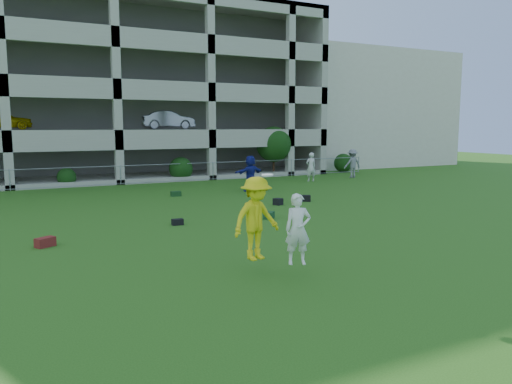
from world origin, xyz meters
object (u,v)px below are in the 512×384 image
bystander_e (311,167)px  bystander_f (352,163)px  bystander_d (250,173)px  parking_garage (93,92)px  crate_d (278,202)px  frisbee_contest (263,220)px  stucco_building (342,110)px

bystander_e → bystander_f: bearing=-164.5°
bystander_d → parking_garage: bearing=-82.4°
bystander_f → crate_d: (-10.50, -8.14, -0.82)m
bystander_d → bystander_e: bearing=-168.5°
parking_garage → frisbee_contest: bearing=-91.8°
bystander_d → crate_d: bystander_d is taller
stucco_building → crate_d: (-18.35, -20.02, -4.85)m
stucco_building → frisbee_contest: 37.86m
bystander_e → bystander_d: bearing=30.3°
stucco_building → crate_d: size_ratio=45.71×
bystander_e → parking_garage: size_ratio=0.06×
bystander_d → crate_d: 5.03m
stucco_building → bystander_e: bearing=-133.0°
bystander_d → parking_garage: parking_garage is taller
stucco_building → frisbee_contest: (-23.93, -29.11, -3.67)m
crate_d → frisbee_contest: size_ratio=0.17×
stucco_building → bystander_d: size_ratio=8.20×
bystander_e → crate_d: size_ratio=5.27×
bystander_e → stucco_building: bearing=-127.5°
stucco_building → parking_garage: parking_garage is taller
stucco_building → parking_garage: (-23.00, -0.30, 1.01)m
stucco_building → crate_d: 27.59m
bystander_d → crate_d: bearing=64.8°
bystander_e → frisbee_contest: 20.57m
frisbee_contest → bystander_d: bearing=64.7°
parking_garage → bystander_f: bearing=-37.4°
bystander_d → parking_garage: size_ratio=0.07×
bystander_d → bystander_f: size_ratio=1.00×
bystander_d → bystander_f: bearing=-174.2°
bystander_e → parking_garage: (-11.30, 12.26, 5.09)m
stucco_building → bystander_f: size_ratio=8.23×
crate_d → parking_garage: bearing=103.3°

